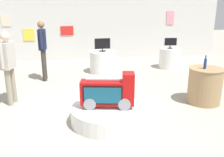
{
  "coord_description": "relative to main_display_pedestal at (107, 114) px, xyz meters",
  "views": [
    {
      "loc": [
        -0.39,
        -4.7,
        2.2
      ],
      "look_at": [
        0.44,
        0.26,
        0.66
      ],
      "focal_mm": 39.48,
      "sensor_mm": 36.0,
      "label": 1
    }
  ],
  "objects": [
    {
      "name": "ground_plane",
      "position": [
        -0.24,
        0.42,
        -0.15
      ],
      "size": [
        30.0,
        30.0,
        0.0
      ],
      "primitive_type": "plane",
      "color": "#A8A091"
    },
    {
      "name": "back_wall_display",
      "position": [
        -0.25,
        5.67,
        1.35
      ],
      "size": [
        11.47,
        0.13,
        3.01
      ],
      "color": "silver",
      "rests_on": "ground"
    },
    {
      "name": "main_display_pedestal",
      "position": [
        0.0,
        0.0,
        0.0
      ],
      "size": [
        1.4,
        1.4,
        0.31
      ],
      "primitive_type": "cylinder",
      "color": "silver",
      "rests_on": "ground"
    },
    {
      "name": "novelty_firetruck_tv",
      "position": [
        0.02,
        -0.01,
        0.43
      ],
      "size": [
        1.03,
        0.49,
        0.68
      ],
      "color": "gray",
      "rests_on": "main_display_pedestal"
    },
    {
      "name": "display_pedestal_left_rear",
      "position": [
        0.37,
        3.59,
        0.2
      ],
      "size": [
        0.85,
        0.85,
        0.7
      ],
      "primitive_type": "cylinder",
      "color": "silver",
      "rests_on": "ground"
    },
    {
      "name": "tv_on_left_rear",
      "position": [
        0.37,
        3.58,
        0.78
      ],
      "size": [
        0.51,
        0.2,
        0.42
      ],
      "color": "black",
      "rests_on": "display_pedestal_left_rear"
    },
    {
      "name": "display_pedestal_center_rear",
      "position": [
        2.75,
        3.74,
        0.2
      ],
      "size": [
        0.7,
        0.7,
        0.7
      ],
      "primitive_type": "cylinder",
      "color": "silver",
      "rests_on": "ground"
    },
    {
      "name": "tv_on_center_rear",
      "position": [
        2.75,
        3.73,
        0.76
      ],
      "size": [
        0.45,
        0.18,
        0.38
      ],
      "color": "black",
      "rests_on": "display_pedestal_center_rear"
    },
    {
      "name": "side_table_round",
      "position": [
        2.33,
        0.6,
        0.26
      ],
      "size": [
        0.77,
        0.77,
        0.82
      ],
      "color": "#9E7F56",
      "rests_on": "ground"
    },
    {
      "name": "bottle_on_side_table",
      "position": [
        2.26,
        0.57,
        0.79
      ],
      "size": [
        0.06,
        0.06,
        0.3
      ],
      "color": "navy",
      "rests_on": "side_table_round"
    },
    {
      "name": "shopper_browsing_near_truck",
      "position": [
        -1.44,
        3.0,
        0.86
      ],
      "size": [
        0.2,
        0.56,
        1.73
      ],
      "color": "#38332D",
      "rests_on": "ground"
    },
    {
      "name": "shopper_browsing_rear",
      "position": [
        -2.01,
        1.27,
        0.8
      ],
      "size": [
        0.29,
        0.55,
        1.63
      ],
      "color": "gray",
      "rests_on": "ground"
    }
  ]
}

